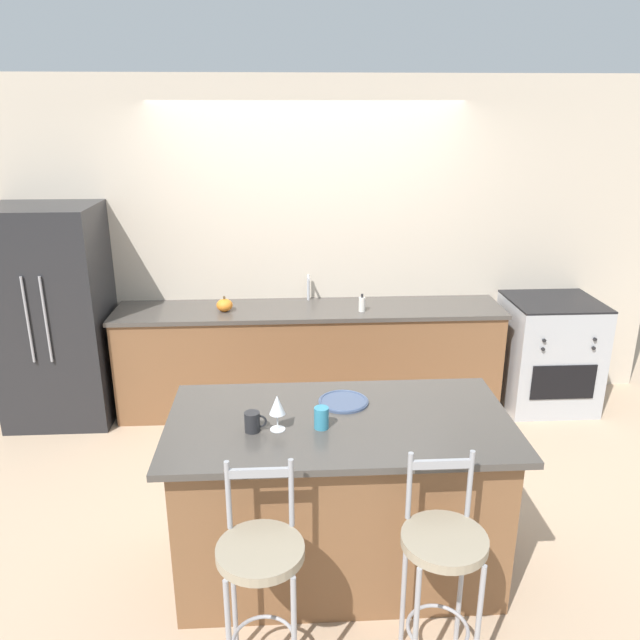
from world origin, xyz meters
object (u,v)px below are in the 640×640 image
Objects in this scene: oven_range at (548,353)px; wine_glass at (277,406)px; refrigerator at (55,316)px; bar_stool_far at (442,561)px; coffee_mug at (253,422)px; pumpkin_decoration at (225,305)px; bar_stool_near at (261,572)px; soap_bottle at (362,304)px; tumbler_cup at (321,418)px; dinner_plate at (343,401)px.

wine_glass reaches higher than oven_range.
refrigerator is at bearing 179.95° from oven_range.
bar_stool_far reaches higher than coffee_mug.
refrigerator is 1.87× the size of oven_range.
refrigerator reaches higher than pumpkin_decoration.
bar_stool_far is (-1.56, -2.61, 0.11)m from oven_range.
oven_range is 4.98× the size of wine_glass.
bar_stool_near is 7.26× the size of soap_bottle.
bar_stool_near is at bearing -131.68° from oven_range.
bar_stool_far reaches higher than pumpkin_decoration.
bar_stool_near is 0.72m from coffee_mug.
oven_range is 7.23× the size of pumpkin_decoration.
oven_range is 2.93m from tumbler_cup.
oven_range is at bearing 42.40° from dinner_plate.
bar_stool_far reaches higher than dinner_plate.
dinner_plate is at bearing -65.53° from pumpkin_decoration.
oven_range is 2.64m from dinner_plate.
wine_glass is 1.45× the size of pumpkin_decoration.
refrigerator is at bearing 129.17° from coffee_mug.
dinner_plate is at bearing -39.33° from refrigerator.
tumbler_cup is at bearing -135.44° from oven_range.
wine_glass is at bearing 3.69° from coffee_mug.
bar_stool_far reaches higher than oven_range.
coffee_mug is at bearing -50.83° from refrigerator.
wine_glass is at bearing -142.08° from dinner_plate.
refrigerator is 2.71m from wine_glass.
dinner_plate is 1.90× the size of soap_bottle.
tumbler_cup is at bearing 129.86° from bar_stool_far.
tumbler_cup and soap_bottle have the same top height.
oven_range is at bearing -0.05° from refrigerator.
pumpkin_decoration reaches higher than oven_range.
dinner_plate is at bearing 63.27° from tumbler_cup.
coffee_mug is at bearing -81.15° from pumpkin_decoration.
dinner_plate is at bearing 30.81° from coffee_mug.
tumbler_cup is at bearing -102.77° from soap_bottle.
bar_stool_near is at bearing -82.11° from pumpkin_decoration.
refrigerator reaches higher than soap_bottle.
pumpkin_decoration is (-0.32, 2.03, -0.03)m from coffee_mug.
bar_stool_far is 9.30× the size of tumbler_cup.
bar_stool_near is (1.71, -2.64, -0.30)m from refrigerator.
tumbler_cup is (0.22, 0.01, -0.08)m from wine_glass.
bar_stool_far is at bearing -88.87° from soap_bottle.
coffee_mug is at bearing -149.19° from dinner_plate.
bar_stool_far is 2.57m from soap_bottle.
oven_range is 0.90× the size of bar_stool_near.
coffee_mug is 0.86× the size of pumpkin_decoration.
bar_stool_far is 1.09m from coffee_mug.
wine_glass is at bearing -108.67° from soap_bottle.
bar_stool_far is 3.82× the size of dinner_plate.
dinner_plate is 1.71m from soap_bottle.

